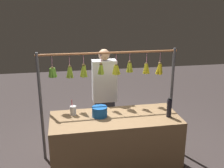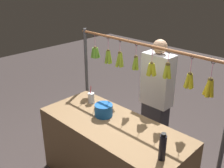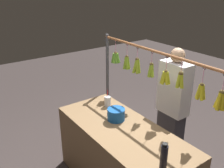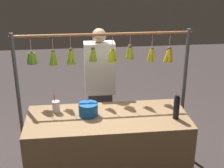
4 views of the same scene
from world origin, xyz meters
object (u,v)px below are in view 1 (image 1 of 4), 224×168
Objects in this scene: drink_cup at (73,110)px; vendor_person at (104,99)px; blue_bucket at (100,112)px; water_bottle at (169,108)px.

vendor_person is (-0.54, -0.65, -0.10)m from drink_cup.
drink_cup is 0.86m from vendor_person.
blue_bucket is 0.13× the size of vendor_person.
water_bottle is at bearing 127.85° from vendor_person.
blue_bucket is (0.93, -0.18, -0.06)m from water_bottle.
water_bottle is 1.22× the size of drink_cup.
vendor_person reaches higher than blue_bucket.
drink_cup is (1.29, -0.30, -0.06)m from water_bottle.
drink_cup is at bearing -13.29° from water_bottle.
vendor_person reaches higher than water_bottle.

